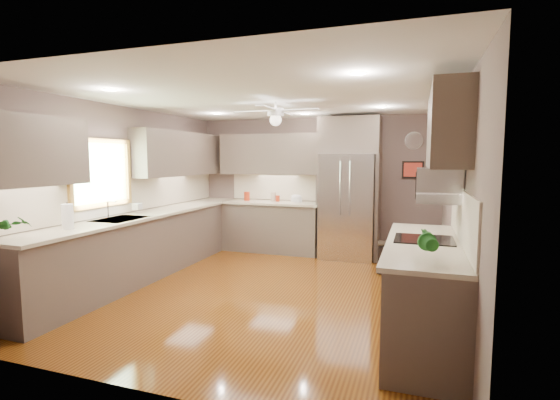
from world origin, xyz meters
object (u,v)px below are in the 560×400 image
Objects in this scene: paper_towel at (68,217)px; potted_plant_left at (15,224)px; refrigerator at (349,190)px; microwave at (438,185)px; canister_c at (274,197)px; canister_a at (247,196)px; canister_d at (278,198)px; bowl at (296,201)px; soap_bottle at (139,206)px; potted_plant_right at (428,241)px; stool at (390,258)px.

potted_plant_left is at bearing -89.95° from paper_towel.
refrigerator is 3.03m from microwave.
canister_a is at bearing -176.90° from canister_c.
canister_d is 0.50× the size of bowl.
refrigerator reaches higher than soap_bottle.
canister_d is 3.80m from paper_towel.
potted_plant_right reaches higher than canister_d.
soap_bottle is at bearing 171.52° from microwave.
paper_towel is at bearing -168.67° from microwave.
potted_plant_right reaches higher than stool.
bowl is at bearing 129.60° from microwave.
potted_plant_right is 0.60× the size of microwave.
paper_towel is at bearing -141.61° from stool.
soap_bottle reaches higher than canister_a.
potted_plant_right reaches higher than potted_plant_left.
microwave reaches higher than soap_bottle.
refrigerator is 1.46m from stool.
paper_towel is at bearing -108.79° from canister_c.
canister_c reaches higher than stool.
bowl is (0.35, 0.02, -0.03)m from canister_d.
soap_bottle is 2.82m from bowl.
stool is (-0.45, 2.95, -0.87)m from potted_plant_right.
soap_bottle is 0.08× the size of refrigerator.
potted_plant_right reaches higher than paper_towel.
stool is (2.72, -0.85, -0.78)m from canister_a.
soap_bottle is at bearing 95.13° from paper_towel.
paper_towel is at bearing -110.18° from canister_d.
canister_a is 4.31m from microwave.
microwave is 4.07m from paper_towel.
refrigerator is at bearing 52.98° from paper_towel.
soap_bottle is 4.16m from microwave.
canister_d is (0.09, -0.02, -0.03)m from canister_c.
refrigerator is at bearing -4.64° from bowl.
soap_bottle is at bearing -110.70° from canister_a.
microwave is (1.33, -2.71, 0.29)m from refrigerator.
potted_plant_left is at bearing -86.46° from soap_bottle.
potted_plant_left is at bearing -160.13° from microwave.
soap_bottle is at bearing -123.65° from canister_d.
potted_plant_right is at bearing -50.13° from canister_a.
canister_a is at bearing 129.87° from potted_plant_right.
paper_towel is at bearing -100.92° from canister_a.
canister_d is 4.40m from potted_plant_left.
refrigerator is 5.44× the size of stool.
canister_d is at bearing 157.73° from stool.
potted_plant_left reaches higher than canister_c.
refrigerator is 4.39m from paper_towel.
paper_towel reaches higher than bowl.
canister_c is at bearing 176.79° from refrigerator.
soap_bottle reaches higher than stool.
stool is (1.75, -0.88, -0.73)m from bowl.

